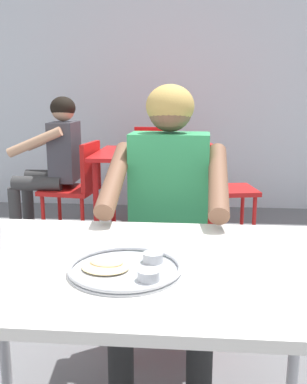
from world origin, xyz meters
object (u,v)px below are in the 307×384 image
thali_tray (126,268)px  chair_red_far (158,166)px  table_background_red (148,163)px  chair_red_right (221,184)px  chair_red_left (78,184)px  patron_background (54,154)px  table_foreground (132,284)px  diner_foreground (168,206)px  chair_foreground (171,244)px

thali_tray → chair_red_far: (-0.15, 3.05, -0.21)m
table_background_red → chair_red_far: bearing=87.7°
table_background_red → chair_red_right: bearing=-1.8°
thali_tray → chair_red_left: (-0.75, 2.36, -0.26)m
chair_red_right → patron_background: 1.41m
thali_tray → table_background_red: (-0.17, 2.42, -0.09)m
chair_red_far → thali_tray: bearing=-87.2°
table_foreground → diner_foreground: 0.61m
thali_tray → chair_red_right: chair_red_right is taller
table_background_red → patron_background: size_ratio=0.72×
table_foreground → chair_red_far: bearing=93.0°
chair_red_left → chair_red_far: size_ratio=0.91×
chair_red_far → chair_red_right: bearing=-48.9°
patron_background → chair_red_far: bearing=37.9°
table_background_red → thali_tray: bearing=-85.9°
chair_red_left → thali_tray: bearing=-72.2°
thali_tray → table_foreground: bearing=85.0°
table_foreground → chair_foreground: (0.08, 0.82, -0.16)m
diner_foreground → chair_red_right: (0.35, 1.72, -0.25)m
table_background_red → chair_red_left: (-0.58, -0.06, -0.17)m
chair_foreground → patron_background: bearing=124.7°
chair_foreground → chair_red_far: (-0.23, 2.16, 0.04)m
table_foreground → patron_background: 2.53m
table_foreground → thali_tray: size_ratio=4.03×
chair_red_right → chair_red_left: bearing=-177.9°
chair_foreground → chair_red_far: 2.17m
diner_foreground → table_background_red: diner_foreground is taller
chair_red_right → patron_background: patron_background is taller
table_background_red → chair_red_far: (0.03, 0.64, -0.13)m
diner_foreground → patron_background: bearing=121.1°
diner_foreground → chair_red_far: (-0.23, 2.37, -0.21)m
chair_red_left → patron_background: 0.32m
diner_foreground → chair_red_left: size_ratio=1.51×
chair_red_far → patron_background: 1.05m
chair_foreground → diner_foreground: 0.33m
chair_red_left → chair_red_right: bearing=2.1°
diner_foreground → chair_foreground: bearing=88.6°
chair_red_far → chair_foreground: bearing=-83.9°
chair_red_right → patron_background: size_ratio=0.69×
chair_red_left → patron_background: bearing=164.2°
chair_red_far → diner_foreground: bearing=-84.6°
table_foreground → chair_red_left: (-0.76, 2.28, -0.18)m
chair_red_right → diner_foreground: bearing=-101.4°
chair_red_left → chair_red_far: (0.61, 0.70, 0.05)m
chair_foreground → diner_foreground: size_ratio=0.67×
thali_tray → diner_foreground: (0.08, 0.68, -0.00)m
table_background_red → chair_foreground: bearing=-80.4°
chair_red_right → table_background_red: bearing=178.2°
table_foreground → table_background_red: size_ratio=1.47×
chair_red_right → chair_red_far: size_ratio=0.91×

